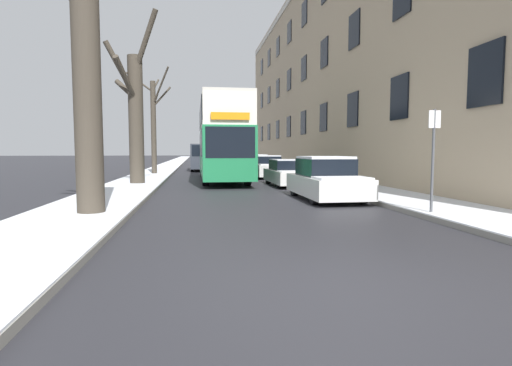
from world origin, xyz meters
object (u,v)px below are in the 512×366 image
Objects in this scene: parked_car_3 at (256,165)px; oncoming_van at (202,156)px; bare_tree_left_1 at (135,113)px; parked_car_0 at (326,180)px; bare_tree_left_0 at (82,61)px; parked_car_1 at (288,173)px; bare_tree_left_2 at (154,122)px; parked_car_2 at (268,167)px; double_decker_bus at (222,137)px; pedestrian_left_sidewalk at (141,163)px; street_sign_post at (433,157)px.

oncoming_van is (-4.00, 5.51, 0.57)m from parked_car_3.
bare_tree_left_1 reaches higher than oncoming_van.
parked_car_0 is at bearing -90.00° from parked_car_3.
oncoming_van is at bearing 82.53° from bare_tree_left_0.
bare_tree_left_0 is 11.92m from parked_car_1.
bare_tree_left_1 is 10.29m from parked_car_0.
parked_car_3 is (7.42, 10.17, -2.87)m from bare_tree_left_1.
bare_tree_left_2 is at bearing 115.96° from parked_car_0.
parked_car_2 is at bearing -90.00° from parked_car_3.
double_decker_bus is at bearing 107.57° from parked_car_0.
oncoming_van is at bearing 63.79° from bare_tree_left_2.
parked_car_3 is 2.48× the size of pedestrian_left_sidewalk.
bare_tree_left_1 is 4.98m from pedestrian_left_sidewalk.
bare_tree_left_2 is at bearing 127.80° from double_decker_bus.
double_decker_bus is 2.46× the size of parked_car_3.
bare_tree_left_1 reaches higher than parked_car_3.
double_decker_bus is 12.72m from oncoming_van.
bare_tree_left_2 reaches higher than parked_car_2.
parked_car_1 is 0.99× the size of parked_car_3.
bare_tree_left_1 is 8.02m from parked_car_1.
parked_car_2 is 5.08m from parked_car_3.
parked_car_2 is at bearing -26.10° from bare_tree_left_2.
bare_tree_left_0 is 1.01× the size of bare_tree_left_1.
pedestrian_left_sidewalk is at bearing 91.92° from bare_tree_left_0.
parked_car_1 is 10.90m from parked_car_3.
double_decker_bus is at bearing 128.65° from parked_car_1.
parked_car_0 reaches higher than parked_car_1.
parked_car_2 is (3.04, 2.02, -1.87)m from double_decker_bus.
pedestrian_left_sidewalk reaches higher than parked_car_1.
parked_car_1 is (7.30, 8.82, -3.32)m from bare_tree_left_0.
bare_tree_left_2 is 21.50m from street_sign_post.
parked_car_3 reaches higher than parked_car_1.
bare_tree_left_0 reaches higher than parked_car_0.
double_decker_bus reaches higher than parked_car_0.
bare_tree_left_2 reaches higher than parked_car_3.
parked_car_2 is (7.42, -3.64, -3.05)m from bare_tree_left_2.
parked_car_0 is at bearing -21.14° from pedestrian_left_sidewalk.
bare_tree_left_0 is 1.84× the size of parked_car_3.
bare_tree_left_1 is at bearing -126.13° from parked_car_3.
bare_tree_left_1 reaches higher than pedestrian_left_sidewalk.
parked_car_1 is at bearing 50.38° from bare_tree_left_0.
bare_tree_left_0 reaches higher than bare_tree_left_2.
street_sign_post is at bearing -85.00° from parked_car_2.
parked_car_0 is 16.69m from parked_car_3.
bare_tree_left_2 is 1.86× the size of parked_car_2.
parked_car_2 is (7.30, 14.64, -3.26)m from bare_tree_left_0.
pedestrian_left_sidewalk is (-7.77, 4.99, 0.39)m from parked_car_1.
bare_tree_left_2 is (0.00, 8.72, 0.17)m from bare_tree_left_1.
bare_tree_left_2 is 2.65× the size of street_sign_post.
oncoming_van is (3.43, 6.96, -2.47)m from bare_tree_left_2.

